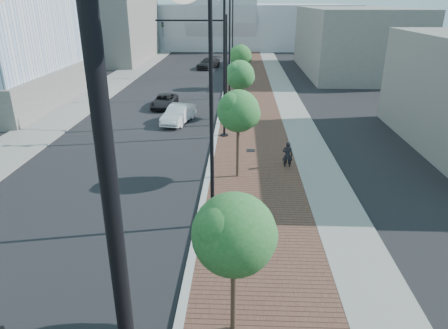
{
  "coord_description": "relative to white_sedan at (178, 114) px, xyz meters",
  "views": [
    {
      "loc": [
        1.72,
        -5.11,
        8.99
      ],
      "look_at": [
        1.0,
        12.0,
        2.0
      ],
      "focal_mm": 32.57,
      "sensor_mm": 36.0,
      "label": 1
    }
  ],
  "objects": [
    {
      "name": "tree_0",
      "position": [
        4.76,
        -21.4,
        2.59
      ],
      "size": [
        2.31,
        2.25,
        4.43
      ],
      "color": "#382619",
      "rests_on": "ground"
    },
    {
      "name": "dark_car_far",
      "position": [
        0.28,
        26.86,
        0.01
      ],
      "size": [
        3.47,
        5.31,
        1.43
      ],
      "primitive_type": "imported",
      "rotation": [
        0.0,
        0.0,
        -0.32
      ],
      "color": "black",
      "rests_on": "ground"
    },
    {
      "name": "utility_cover_1",
      "position": [
        5.52,
        -17.43,
        -0.57
      ],
      "size": [
        0.5,
        0.5,
        0.02
      ],
      "primitive_type": "cube",
      "color": "black",
      "rests_on": "sidewalk"
    },
    {
      "name": "dark_car_mid",
      "position": [
        -1.96,
        4.73,
        -0.13
      ],
      "size": [
        2.06,
        4.2,
        1.15
      ],
      "primitive_type": "imported",
      "rotation": [
        0.0,
        0.0,
        -0.04
      ],
      "color": "black",
      "rests_on": "ground"
    },
    {
      "name": "tree_3",
      "position": [
        4.76,
        13.6,
        2.71
      ],
      "size": [
        2.41,
        2.36,
        4.61
      ],
      "color": "#382619",
      "rests_on": "ground"
    },
    {
      "name": "white_sedan",
      "position": [
        0.0,
        0.0,
        0.0
      ],
      "size": [
        2.37,
        4.48,
        1.4
      ],
      "primitive_type": "imported",
      "rotation": [
        0.0,
        0.0,
        -0.22
      ],
      "color": "silver",
      "rests_on": "ground"
    },
    {
      "name": "utility_cover_2",
      "position": [
        5.52,
        -6.43,
        -0.57
      ],
      "size": [
        0.5,
        0.5,
        0.02
      ],
      "primitive_type": "cube",
      "color": "black",
      "rests_on": "sidewalk"
    },
    {
      "name": "sidewalk",
      "position": [
        6.62,
        14.57,
        -0.64
      ],
      "size": [
        7.0,
        140.0,
        0.12
      ],
      "primitive_type": "cube",
      "color": "#4C2D23",
      "rests_on": "ground"
    },
    {
      "name": "west_sidewalk",
      "position": [
        -9.88,
        14.57,
        -0.64
      ],
      "size": [
        4.0,
        140.0,
        0.12
      ],
      "primitive_type": "cube",
      "color": "slate",
      "rests_on": "ground"
    },
    {
      "name": "commercial_block_nw",
      "position": [
        -16.88,
        34.57,
        4.3
      ],
      "size": [
        14.0,
        20.0,
        10.0
      ],
      "primitive_type": "cube",
      "color": "slate",
      "rests_on": "ground"
    },
    {
      "name": "convention_center",
      "position": [
        1.12,
        59.57,
        5.3
      ],
      "size": [
        50.0,
        30.0,
        50.0
      ],
      "color": "#A5A9AF",
      "rests_on": "ground"
    },
    {
      "name": "tree_2",
      "position": [
        4.76,
        1.6,
        2.76
      ],
      "size": [
        2.35,
        2.3,
        4.63
      ],
      "color": "#382619",
      "rests_on": "ground"
    },
    {
      "name": "streetlight_1",
      "position": [
        3.6,
        -15.43,
        3.64
      ],
      "size": [
        1.44,
        0.56,
        9.21
      ],
      "color": "black",
      "rests_on": "ground"
    },
    {
      "name": "traffic_mast",
      "position": [
        2.82,
        -0.43,
        4.28
      ],
      "size": [
        5.09,
        0.2,
        8.0
      ],
      "color": "black",
      "rests_on": "ground"
    },
    {
      "name": "curb",
      "position": [
        3.12,
        14.57,
        -0.63
      ],
      "size": [
        0.3,
        140.0,
        0.14
      ],
      "primitive_type": "cube",
      "color": "gray",
      "rests_on": "ground"
    },
    {
      "name": "tree_1",
      "position": [
        4.76,
        -10.4,
        3.0
      ],
      "size": [
        2.24,
        2.17,
        4.81
      ],
      "color": "#382619",
      "rests_on": "ground"
    },
    {
      "name": "streetlight_2",
      "position": [
        3.72,
        -3.43,
        4.12
      ],
      "size": [
        1.72,
        0.56,
        9.28
      ],
      "color": "black",
      "rests_on": "ground"
    },
    {
      "name": "commercial_block_ne",
      "position": [
        19.12,
        24.57,
        3.3
      ],
      "size": [
        12.0,
        22.0,
        8.0
      ],
      "primitive_type": "cube",
      "color": "slate",
      "rests_on": "ground"
    },
    {
      "name": "streetlight_3",
      "position": [
        3.6,
        8.57,
        3.64
      ],
      "size": [
        1.44,
        0.56,
        9.21
      ],
      "color": "black",
      "rests_on": "ground"
    },
    {
      "name": "concrete_strip",
      "position": [
        9.32,
        14.57,
        -0.64
      ],
      "size": [
        2.4,
        140.0,
        0.13
      ],
      "primitive_type": "cube",
      "color": "slate",
      "rests_on": "ground"
    },
    {
      "name": "pedestrian",
      "position": [
        7.53,
        -8.96,
        0.1
      ],
      "size": [
        0.65,
        0.5,
        1.61
      ],
      "primitive_type": "imported",
      "rotation": [
        0.0,
        0.0,
        2.92
      ],
      "color": "black",
      "rests_on": "ground"
    },
    {
      "name": "streetlight_4",
      "position": [
        3.72,
        20.57,
        4.12
      ],
      "size": [
        1.72,
        0.56,
        9.28
      ],
      "color": "black",
      "rests_on": "ground"
    }
  ]
}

